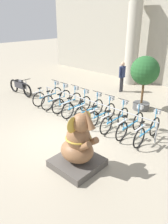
{
  "coord_description": "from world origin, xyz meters",
  "views": [
    {
      "loc": [
        5.11,
        -4.38,
        3.93
      ],
      "look_at": [
        0.56,
        0.52,
        1.0
      ],
      "focal_mm": 35.0,
      "sensor_mm": 36.0,
      "label": 1
    }
  ],
  "objects": [
    {
      "name": "bicycle_2",
      "position": [
        -1.7,
        1.86,
        0.42
      ],
      "size": [
        0.48,
        1.79,
        1.07
      ],
      "color": "black",
      "rests_on": "ground_plane"
    },
    {
      "name": "bike_rack",
      "position": [
        -0.37,
        1.95,
        0.64
      ],
      "size": [
        5.89,
        0.05,
        0.77
      ],
      "color": "gray",
      "rests_on": "ground_plane"
    },
    {
      "name": "elephant_statue",
      "position": [
        1.53,
        -0.76,
        0.66
      ],
      "size": [
        1.26,
        1.26,
        1.98
      ],
      "color": "#4C4742",
      "rests_on": "ground_plane"
    },
    {
      "name": "bicycle_8",
      "position": [
        2.27,
        1.85,
        0.42
      ],
      "size": [
        0.48,
        1.79,
        1.07
      ],
      "color": "black",
      "rests_on": "ground_plane"
    },
    {
      "name": "bicycle_5",
      "position": [
        0.29,
        1.85,
        0.42
      ],
      "size": [
        0.48,
        1.79,
        1.07
      ],
      "color": "black",
      "rests_on": "ground_plane"
    },
    {
      "name": "column_left",
      "position": [
        -2.04,
        7.6,
        2.62
      ],
      "size": [
        1.01,
        1.01,
        5.16
      ],
      "color": "#ADA899",
      "rests_on": "ground_plane"
    },
    {
      "name": "bicycle_4",
      "position": [
        -0.37,
        1.87,
        0.42
      ],
      "size": [
        0.48,
        1.79,
        1.07
      ],
      "color": "black",
      "rests_on": "ground_plane"
    },
    {
      "name": "person_pedestrian",
      "position": [
        -1.46,
        5.8,
        1.01
      ],
      "size": [
        0.22,
        0.47,
        1.68
      ],
      "color": "#28282D",
      "rests_on": "ground_plane"
    },
    {
      "name": "bicycle_3",
      "position": [
        -1.03,
        1.8,
        0.42
      ],
      "size": [
        0.48,
        1.79,
        1.07
      ],
      "color": "black",
      "rests_on": "ground_plane"
    },
    {
      "name": "bicycle_1",
      "position": [
        -2.36,
        1.8,
        0.42
      ],
      "size": [
        0.48,
        1.79,
        1.07
      ],
      "color": "black",
      "rests_on": "ground_plane"
    },
    {
      "name": "bicycle_6",
      "position": [
        0.95,
        1.83,
        0.42
      ],
      "size": [
        0.48,
        1.79,
        1.07
      ],
      "color": "black",
      "rests_on": "ground_plane"
    },
    {
      "name": "motorcycle",
      "position": [
        -5.18,
        1.61,
        0.47
      ],
      "size": [
        2.04,
        0.55,
        0.96
      ],
      "color": "black",
      "rests_on": "ground_plane"
    },
    {
      "name": "ground_plane",
      "position": [
        0.0,
        0.0,
        0.0
      ],
      "size": [
        60.0,
        60.0,
        0.0
      ],
      "primitive_type": "plane",
      "color": "#9E937F"
    },
    {
      "name": "potted_tree",
      "position": [
        0.68,
        4.25,
        1.66
      ],
      "size": [
        1.24,
        1.24,
        2.42
      ],
      "color": "#4C4C4C",
      "rests_on": "ground_plane"
    },
    {
      "name": "bicycle_7",
      "position": [
        1.61,
        1.84,
        0.42
      ],
      "size": [
        0.48,
        1.79,
        1.07
      ],
      "color": "black",
      "rests_on": "ground_plane"
    },
    {
      "name": "bicycle_0",
      "position": [
        -3.02,
        1.81,
        0.42
      ],
      "size": [
        0.48,
        1.79,
        1.07
      ],
      "color": "black",
      "rests_on": "ground_plane"
    }
  ]
}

